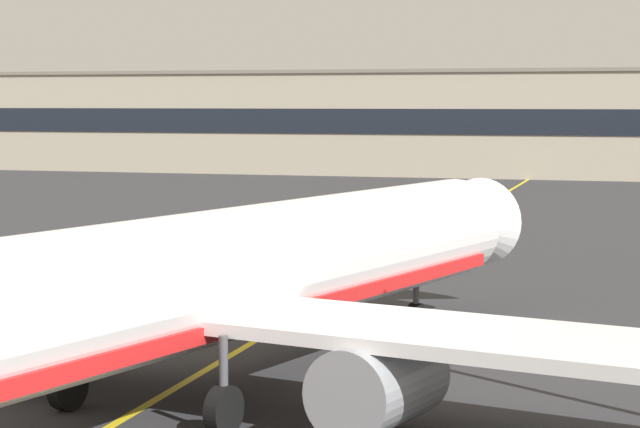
# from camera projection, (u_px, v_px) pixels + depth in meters

# --- Properties ---
(taxiway_centreline) EXTENTS (7.39, 179.87, 0.01)m
(taxiway_centreline) POSITION_uv_depth(u_px,v_px,m) (334.00, 294.00, 55.68)
(taxiway_centreline) COLOR yellow
(taxiway_centreline) RESTS_ON ground
(airliner_foreground) EXTENTS (32.26, 41.07, 11.65)m
(airliner_foreground) POSITION_uv_depth(u_px,v_px,m) (183.00, 287.00, 34.85)
(airliner_foreground) COLOR white
(airliner_foreground) RESTS_ON ground
(safety_cone_by_nose_gear) EXTENTS (0.44, 0.44, 0.55)m
(safety_cone_by_nose_gear) POSITION_uv_depth(u_px,v_px,m) (348.00, 311.00, 49.70)
(safety_cone_by_nose_gear) COLOR orange
(safety_cone_by_nose_gear) RESTS_ON ground
(terminal_building) EXTENTS (160.22, 12.40, 11.97)m
(terminal_building) POSITION_uv_depth(u_px,v_px,m) (592.00, 123.00, 139.56)
(terminal_building) COLOR #B2A893
(terminal_building) RESTS_ON ground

